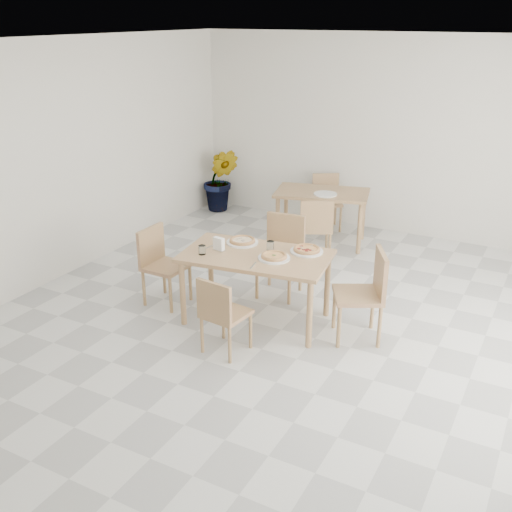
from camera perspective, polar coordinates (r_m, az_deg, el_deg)
The scene contains 21 objects.
main_table at distance 6.13m, azimuth 0.00°, elevation -0.55°, with size 1.60×1.05×0.75m.
chair_south at distance 5.61m, azimuth -3.35°, elevation -5.26°, with size 0.43×0.43×0.78m.
chair_north at distance 6.83m, azimuth 2.50°, elevation 0.67°, with size 0.50×0.50×0.92m.
chair_west at distance 6.68m, azimuth -9.15°, elevation -0.38°, with size 0.43×0.43×0.86m.
chair_east at distance 5.94m, azimuth 10.54°, elevation -3.12°, with size 0.62×0.62×0.92m.
plate_margherita at distance 5.98m, azimuth 1.73°, elevation -0.19°, with size 0.32×0.32×0.02m, color white.
plate_mushroom at distance 6.39m, azimuth -1.31°, elevation 1.31°, with size 0.34×0.34×0.02m, color white.
plate_pepperoni at distance 6.17m, azimuth 4.85°, elevation 0.46°, with size 0.34×0.34×0.02m, color white.
pizza_margherita at distance 5.97m, azimuth 1.73°, elevation 0.01°, with size 0.31×0.31×0.03m.
pizza_mushroom at distance 6.38m, azimuth -1.31°, elevation 1.51°, with size 0.35×0.35×0.03m.
pizza_pepperoni at distance 6.16m, azimuth 4.86°, elevation 0.66°, with size 0.34×0.34×0.03m.
tumbler_a at distance 6.17m, azimuth 1.38°, elevation 0.97°, with size 0.08×0.08×0.10m, color white.
tumbler_b at distance 6.10m, azimuth -5.16°, elevation 0.58°, with size 0.07×0.07×0.10m, color white.
napkin_holder at distance 6.17m, azimuth -3.56°, elevation 1.10°, with size 0.14×0.09×0.14m.
fork_a at distance 6.32m, azimuth -4.23°, elevation 0.97°, with size 0.02×0.19×0.01m, color silver.
fork_b at distance 5.81m, azimuth -0.28°, elevation -0.92°, with size 0.01×0.18×0.01m, color silver.
second_table at distance 8.35m, azimuth 6.29°, elevation 5.45°, with size 1.40×1.01×0.75m.
chair_back_s at distance 7.76m, azimuth 5.71°, elevation 2.96°, with size 0.57×0.57×0.85m.
chair_back_n at distance 9.06m, azimuth 6.72°, elevation 5.57°, with size 0.55×0.55×0.81m.
plate_empty at distance 8.17m, azimuth 6.62°, elevation 5.87°, with size 0.31×0.31×0.02m, color white.
potted_plant at distance 9.80m, azimuth -3.38°, elevation 7.25°, with size 0.57×0.46×1.03m, color #1C5D1F.
Camera 1 is at (2.35, -4.90, 3.04)m, focal length 42.00 mm.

